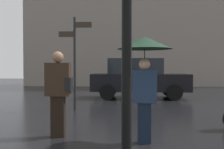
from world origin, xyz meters
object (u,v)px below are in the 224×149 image
object	(u,v)px
pedestrian_with_bag	(59,89)
pedestrian_with_umbrella	(145,58)
street_signpost	(75,54)
parked_car_left	(139,78)

from	to	relation	value
pedestrian_with_bag	pedestrian_with_umbrella	bearing A→B (deg)	82.56
pedestrian_with_bag	street_signpost	size ratio (longest dim) A/B	0.57
pedestrian_with_umbrella	parked_car_left	world-z (taller)	pedestrian_with_umbrella
pedestrian_with_umbrella	pedestrian_with_bag	world-z (taller)	pedestrian_with_umbrella
street_signpost	parked_car_left	bearing A→B (deg)	60.24
pedestrian_with_umbrella	parked_car_left	xyz separation A→B (m)	(0.11, 7.46, -0.66)
pedestrian_with_bag	parked_car_left	bearing A→B (deg)	169.45
pedestrian_with_umbrella	street_signpost	size ratio (longest dim) A/B	0.65
pedestrian_with_umbrella	street_signpost	bearing A→B (deg)	-51.93
pedestrian_with_umbrella	parked_car_left	distance (m)	7.49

